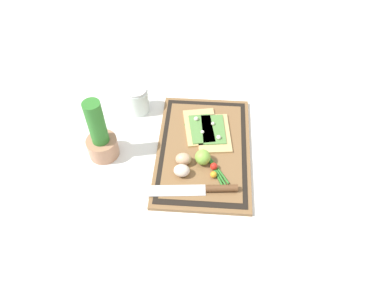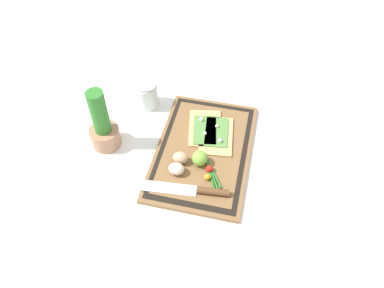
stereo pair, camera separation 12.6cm
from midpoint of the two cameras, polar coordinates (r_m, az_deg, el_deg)
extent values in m
plane|color=white|center=(1.29, -1.05, -1.23)|extent=(6.00, 6.00, 0.00)
cube|color=brown|center=(1.28, -1.05, -1.04)|extent=(0.49, 0.32, 0.01)
cube|color=black|center=(1.28, -1.06, -0.82)|extent=(0.46, 0.29, 0.00)
cube|color=brown|center=(1.27, -1.06, -0.78)|extent=(0.42, 0.26, 0.00)
cube|color=tan|center=(1.31, 0.58, 1.50)|extent=(0.19, 0.13, 0.01)
cube|color=#568942|center=(1.32, 0.55, 2.09)|extent=(0.15, 0.09, 0.00)
sphere|color=silver|center=(1.28, 1.29, 0.86)|extent=(0.02, 0.02, 0.02)
sphere|color=silver|center=(1.33, 0.50, 2.98)|extent=(0.01, 0.01, 0.01)
cube|color=tan|center=(1.33, -1.31, 2.46)|extent=(0.19, 0.14, 0.01)
cube|color=#568942|center=(1.32, -1.26, 2.21)|extent=(0.15, 0.10, 0.00)
sphere|color=silver|center=(1.34, -2.06, 3.71)|extent=(0.02, 0.02, 0.02)
sphere|color=silver|center=(1.30, -1.16, 1.68)|extent=(0.01, 0.01, 0.01)
cube|color=silver|center=(1.18, -5.73, -7.28)|extent=(0.06, 0.19, 0.00)
cylinder|color=brown|center=(1.16, 1.43, -6.95)|extent=(0.03, 0.10, 0.02)
ellipsoid|color=tan|center=(1.22, -4.28, -2.48)|extent=(0.04, 0.05, 0.04)
ellipsoid|color=beige|center=(1.19, -4.61, -4.24)|extent=(0.04, 0.05, 0.04)
sphere|color=#7FB742|center=(1.22, -1.48, -2.19)|extent=(0.05, 0.05, 0.05)
sphere|color=red|center=(1.21, 0.37, -3.60)|extent=(0.02, 0.02, 0.02)
sphere|color=gold|center=(1.19, 0.27, -4.87)|extent=(0.02, 0.02, 0.02)
cylinder|color=#2D7528|center=(1.26, -0.80, -1.40)|extent=(0.27, 0.13, 0.01)
cylinder|color=#2D7528|center=(1.26, -0.80, -1.40)|extent=(0.26, 0.14, 0.01)
cylinder|color=#2D7528|center=(1.26, -0.80, -1.40)|extent=(0.25, 0.16, 0.01)
cylinder|color=#AD7A5B|center=(1.30, -16.15, -0.59)|extent=(0.10, 0.10, 0.07)
cylinder|color=#2D7528|center=(1.23, -17.14, 2.39)|extent=(0.06, 0.06, 0.20)
cylinder|color=silver|center=(1.42, -10.89, 6.37)|extent=(0.09, 0.09, 0.09)
cylinder|color=olive|center=(1.43, -10.72, 5.54)|extent=(0.07, 0.07, 0.03)
cylinder|color=silver|center=(1.38, -11.20, 7.95)|extent=(0.08, 0.08, 0.01)
camera|label=1|loc=(0.06, -92.87, -3.38)|focal=35.00mm
camera|label=2|loc=(0.06, 87.13, 3.38)|focal=35.00mm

